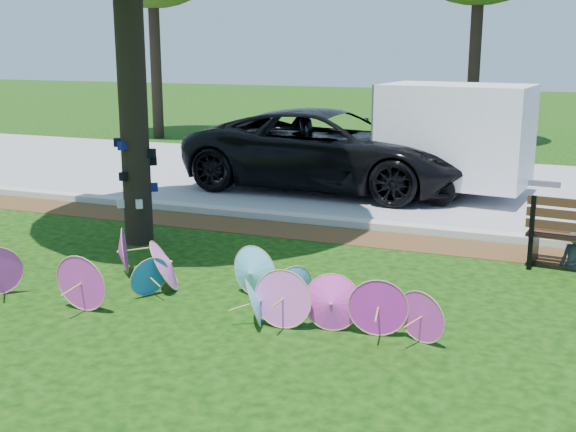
# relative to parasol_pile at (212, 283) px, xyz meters

# --- Properties ---
(ground) EXTENTS (90.00, 90.00, 0.00)m
(ground) POSITION_rel_parasol_pile_xyz_m (-0.04, -0.72, -0.33)
(ground) COLOR black
(ground) RESTS_ON ground
(mulch_strip) EXTENTS (90.00, 1.00, 0.01)m
(mulch_strip) POSITION_rel_parasol_pile_xyz_m (-0.04, 3.78, -0.32)
(mulch_strip) COLOR #472D16
(mulch_strip) RESTS_ON ground
(curb) EXTENTS (90.00, 0.30, 0.12)m
(curb) POSITION_rel_parasol_pile_xyz_m (-0.04, 4.48, -0.27)
(curb) COLOR #B7B5AD
(curb) RESTS_ON ground
(street) EXTENTS (90.00, 8.00, 0.01)m
(street) POSITION_rel_parasol_pile_xyz_m (-0.04, 8.63, -0.32)
(street) COLOR gray
(street) RESTS_ON ground
(parasol_pile) EXTENTS (5.89, 1.97, 0.71)m
(parasol_pile) POSITION_rel_parasol_pile_xyz_m (0.00, 0.00, 0.00)
(parasol_pile) COLOR #E53CC1
(parasol_pile) RESTS_ON ground
(black_van) EXTENTS (6.25, 3.00, 1.72)m
(black_van) POSITION_rel_parasol_pile_xyz_m (-1.02, 7.45, 0.53)
(black_van) COLOR black
(black_van) RESTS_ON ground
(cargo_trailer) EXTENTS (3.05, 2.11, 2.61)m
(cargo_trailer) POSITION_rel_parasol_pile_xyz_m (1.62, 7.54, 0.97)
(cargo_trailer) COLOR white
(cargo_trailer) RESTS_ON ground
(person_left) EXTENTS (0.46, 0.39, 1.06)m
(person_left) POSITION_rel_parasol_pile_xyz_m (3.99, 3.31, 0.20)
(person_left) COLOR #363F4A
(person_left) RESTS_ON ground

